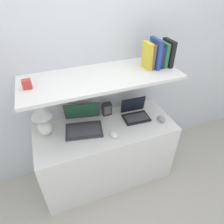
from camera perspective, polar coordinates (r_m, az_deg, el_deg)
ground_plane at (r=2.28m, az=0.99°, el=-22.35°), size 12.00×12.00×0.00m
wall_back at (r=1.92m, az=-5.64°, el=13.32°), size 6.00×0.05×2.40m
desk at (r=2.15m, az=-1.68°, el=-11.55°), size 1.33×0.55×0.70m
back_riser at (r=2.19m, az=-4.38°, el=-1.85°), size 1.33×0.04×1.19m
shelf at (r=1.68m, az=-2.98°, el=9.85°), size 1.33×0.50×0.03m
table_lamp at (r=1.81m, az=-19.34°, el=-1.15°), size 0.19×0.19×0.35m
laptop_large at (r=1.89m, az=-8.17°, el=-3.34°), size 0.39×0.36×0.23m
laptop_small at (r=2.02m, az=6.63°, el=-0.38°), size 0.27×0.22×0.19m
computer_mouse at (r=1.80m, az=0.50°, el=-6.33°), size 0.09×0.12×0.04m
second_mouse at (r=2.03m, az=13.92°, el=-1.87°), size 0.08×0.10×0.04m
router_box at (r=2.03m, az=-1.47°, el=0.88°), size 0.09×0.06×0.13m
book_black at (r=1.89m, az=15.68°, el=15.96°), size 0.04×0.16×0.23m
book_green at (r=1.87m, az=14.46°, el=15.63°), size 0.03×0.13×0.21m
book_navy at (r=1.85m, az=13.32°, el=15.20°), size 0.04×0.13×0.19m
book_blue at (r=1.81m, az=12.22°, el=16.02°), size 0.03×0.17×0.25m
book_brown at (r=1.80m, az=11.02°, el=15.43°), size 0.03×0.12×0.22m
book_yellow at (r=1.78m, az=10.05°, el=15.53°), size 0.04×0.13×0.23m
shelf_gadget at (r=1.60m, az=-23.15°, el=7.33°), size 0.06×0.05×0.07m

